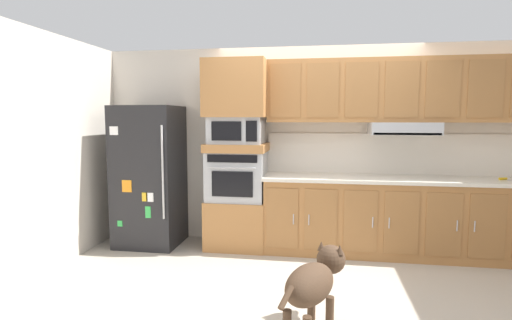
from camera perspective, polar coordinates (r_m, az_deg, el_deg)
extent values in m
plane|color=#B2A899|center=(4.36, 8.22, -15.73)|extent=(9.60, 9.60, 0.00)
cube|color=beige|center=(5.17, 8.64, 1.96)|extent=(6.20, 0.12, 2.50)
cube|color=beige|center=(4.96, -25.87, 1.25)|extent=(0.12, 7.10, 2.50)
cube|color=black|center=(5.24, -14.97, -2.19)|extent=(0.76, 0.70, 1.76)
cylinder|color=silver|center=(4.76, -13.19, -1.75)|extent=(0.02, 0.02, 1.10)
cube|color=white|center=(4.89, -14.93, -5.17)|extent=(0.09, 0.01, 0.11)
cube|color=green|center=(5.13, -18.87, -8.59)|extent=(0.06, 0.01, 0.07)
cube|color=white|center=(4.99, -19.65, 3.96)|extent=(0.11, 0.01, 0.10)
cube|color=green|center=(4.94, -15.18, -7.21)|extent=(0.07, 0.01, 0.14)
cube|color=orange|center=(4.99, -17.98, -3.57)|extent=(0.12, 0.01, 0.14)
cube|color=gold|center=(4.92, -15.61, -5.11)|extent=(0.07, 0.01, 0.11)
cube|color=#A8703D|center=(5.08, -2.65, -8.94)|extent=(0.74, 0.62, 0.60)
cube|color=#A8AAAF|center=(4.96, -2.69, -2.22)|extent=(0.70, 0.58, 0.60)
cube|color=black|center=(4.68, -3.43, -3.47)|extent=(0.49, 0.01, 0.30)
cube|color=black|center=(4.64, -3.45, 0.19)|extent=(0.59, 0.01, 0.09)
cylinder|color=#A8AAAF|center=(4.63, -3.51, -1.13)|extent=(0.56, 0.02, 0.02)
cube|color=#A8703D|center=(4.92, -2.71, 1.82)|extent=(0.74, 0.62, 0.10)
cube|color=#A8AAAF|center=(4.91, -2.72, 4.26)|extent=(0.64, 0.53, 0.32)
cube|color=black|center=(4.66, -4.27, 4.16)|extent=(0.35, 0.01, 0.22)
cube|color=black|center=(4.60, -0.67, 4.15)|extent=(0.13, 0.01, 0.24)
cube|color=#A8703D|center=(4.92, -2.75, 10.10)|extent=(0.74, 0.62, 0.68)
cube|color=#A8703D|center=(5.02, 19.39, -7.81)|extent=(3.08, 0.60, 0.88)
cube|color=#9A6738|center=(4.66, 3.75, -8.32)|extent=(0.37, 0.01, 0.70)
cylinder|color=#BCBCC1|center=(4.63, 5.37, -8.41)|extent=(0.01, 0.01, 0.12)
cube|color=#9A6738|center=(4.64, 9.22, -8.45)|extent=(0.37, 0.01, 0.70)
cylinder|color=#BCBCC1|center=(4.63, 7.57, -8.46)|extent=(0.01, 0.01, 0.12)
cube|color=#9A6738|center=(4.66, 14.69, -8.50)|extent=(0.37, 0.01, 0.70)
cylinder|color=#BCBCC1|center=(4.66, 16.34, -8.55)|extent=(0.01, 0.01, 0.12)
cube|color=#9A6738|center=(4.72, 20.06, -8.47)|extent=(0.37, 0.01, 0.70)
cylinder|color=#BCBCC1|center=(4.69, 18.49, -8.53)|extent=(0.01, 0.01, 0.12)
cube|color=#9A6738|center=(4.83, 25.24, -8.38)|extent=(0.37, 0.01, 0.70)
cylinder|color=#BCBCC1|center=(4.85, 26.80, -8.38)|extent=(0.01, 0.01, 0.12)
cube|color=#9A6738|center=(4.97, 30.17, -8.23)|extent=(0.37, 0.01, 0.70)
cylinder|color=#BCBCC1|center=(4.91, 28.78, -8.32)|extent=(0.01, 0.01, 0.12)
cube|color=silver|center=(4.93, 19.58, -2.61)|extent=(3.12, 0.64, 0.04)
cube|color=silver|center=(5.18, 19.12, 0.82)|extent=(3.12, 0.02, 0.50)
cube|color=#A8703D|center=(5.02, 19.73, 9.33)|extent=(3.08, 0.34, 0.74)
cube|color=#A8AAAF|center=(4.95, 20.28, 4.26)|extent=(0.76, 0.48, 0.14)
cube|color=black|center=(4.74, 20.77, 3.51)|extent=(0.72, 0.04, 0.02)
cube|color=#9A6738|center=(4.78, 4.17, 9.84)|extent=(0.37, 0.01, 0.63)
cube|color=#9A6738|center=(4.76, 9.52, 9.79)|extent=(0.37, 0.01, 0.63)
cube|color=#9A6738|center=(4.78, 14.87, 9.65)|extent=(0.37, 0.01, 0.63)
cube|color=#9A6738|center=(4.85, 20.12, 9.44)|extent=(0.37, 0.01, 0.63)
cube|color=#9A6738|center=(4.95, 25.18, 9.16)|extent=(0.37, 0.01, 0.63)
cube|color=#9A6738|center=(5.08, 30.01, 8.83)|extent=(0.37, 0.01, 0.63)
cylinder|color=yellow|center=(5.25, 31.81, -2.28)|extent=(0.10, 0.07, 0.03)
cylinder|color=silver|center=(5.18, 32.69, -2.44)|extent=(0.11, 0.06, 0.01)
ellipsoid|color=#473323|center=(3.04, 7.68, -17.20)|extent=(0.49, 0.60, 0.29)
sphere|color=#473323|center=(3.31, 10.67, -13.77)|extent=(0.23, 0.23, 0.23)
ellipsoid|color=#312318|center=(3.42, 11.48, -13.54)|extent=(0.13, 0.15, 0.08)
cone|color=#473323|center=(3.30, 9.33, -12.00)|extent=(0.06, 0.06, 0.07)
cone|color=#473323|center=(3.24, 11.89, -12.40)|extent=(0.06, 0.06, 0.07)
cylinder|color=#473323|center=(2.76, 4.31, -19.00)|extent=(0.11, 0.16, 0.13)
cylinder|color=#473323|center=(3.33, 7.87, -20.28)|extent=(0.06, 0.06, 0.27)
cylinder|color=#473323|center=(3.27, 10.49, -20.85)|extent=(0.06, 0.06, 0.27)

